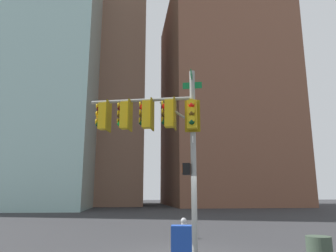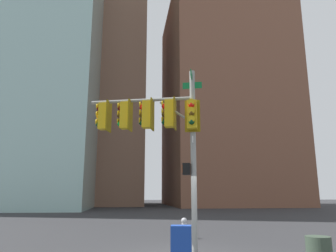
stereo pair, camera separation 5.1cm
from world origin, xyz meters
name	(u,v)px [view 1 (the left image)]	position (x,y,z in m)	size (l,w,h in m)	color
signal_pole_assembly	(157,123)	(-0.52, -0.84, 4.40)	(1.75, 4.05, 6.34)	gray
fire_hydrant	(184,227)	(-3.73, 0.67, 0.47)	(0.34, 0.26, 0.87)	#B2B2B7
newspaper_box	(182,246)	(1.70, -0.37, 0.53)	(0.44, 0.56, 1.05)	#193FA5
building_brick_nearside	(221,102)	(-44.44, 15.28, 18.76)	(24.22, 19.93, 37.52)	brown
building_brick_midblock	(102,76)	(-50.60, -7.26, 24.99)	(23.90, 16.03, 49.98)	#845B47
building_glass_tower	(30,33)	(-41.18, -18.74, 28.56)	(32.40, 24.26, 57.13)	#9EC6C1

